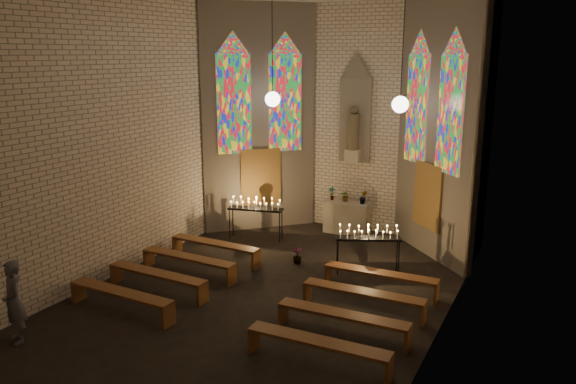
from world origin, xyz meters
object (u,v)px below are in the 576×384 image
object	(u,v)px
altar	(347,218)
votive_stand_right	(368,235)
aisle_flower_pot	(297,256)
votive_stand_left	(255,206)
visitor	(14,302)

from	to	relation	value
altar	votive_stand_right	world-z (taller)	votive_stand_right
aisle_flower_pot	votive_stand_right	distance (m)	2.08
aisle_flower_pot	votive_stand_right	xyz separation A→B (m)	(1.91, 0.20, 0.82)
aisle_flower_pot	votive_stand_left	bearing A→B (deg)	148.47
visitor	votive_stand_right	bearing A→B (deg)	77.34
votive_stand_left	visitor	size ratio (longest dim) A/B	1.02
votive_stand_right	aisle_flower_pot	bearing A→B (deg)	161.00
altar	votive_stand_right	distance (m)	3.37
aisle_flower_pot	votive_stand_left	size ratio (longest dim) A/B	0.25
aisle_flower_pot	visitor	xyz separation A→B (m)	(-3.04, -6.27, 0.62)
votive_stand_left	visitor	world-z (taller)	visitor
votive_stand_left	votive_stand_right	bearing A→B (deg)	-28.63
visitor	altar	bearing A→B (deg)	95.43
votive_stand_left	votive_stand_right	size ratio (longest dim) A/B	1.03
aisle_flower_pot	votive_stand_right	world-z (taller)	votive_stand_right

